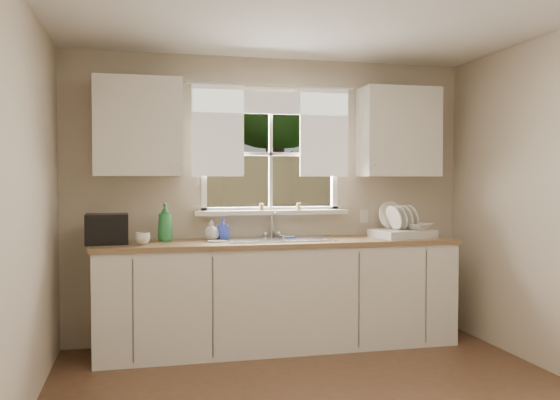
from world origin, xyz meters
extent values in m
cube|color=beige|center=(0.00, 2.00, 0.57)|extent=(3.60, 0.02, 1.15)
cube|color=beige|center=(0.00, 2.00, 2.33)|extent=(3.60, 0.02, 0.35)
cube|color=beige|center=(-1.20, 2.00, 1.65)|extent=(1.20, 0.02, 1.00)
cube|color=beige|center=(1.20, 2.00, 1.65)|extent=(1.20, 0.02, 1.00)
cube|color=beige|center=(-1.80, 0.00, 1.25)|extent=(0.02, 4.00, 2.50)
cube|color=white|center=(0.00, 2.02, 1.15)|extent=(1.30, 0.06, 0.05)
cube|color=white|center=(0.00, 2.02, 2.15)|extent=(1.30, 0.06, 0.05)
cube|color=white|center=(-0.60, 2.02, 1.65)|extent=(0.05, 0.06, 1.05)
cube|color=white|center=(0.60, 2.02, 1.65)|extent=(0.05, 0.06, 1.05)
cube|color=white|center=(0.00, 2.02, 1.65)|extent=(0.03, 0.04, 1.00)
cube|color=white|center=(0.00, 2.02, 1.65)|extent=(1.20, 0.04, 0.03)
cube|color=white|center=(0.00, 1.96, 1.13)|extent=(1.38, 0.14, 0.04)
cylinder|color=white|center=(0.00, 1.94, 2.25)|extent=(1.50, 0.02, 0.02)
cube|color=white|center=(-0.48, 1.95, 1.85)|extent=(0.45, 0.02, 0.80)
cube|color=white|center=(0.48, 1.95, 1.85)|extent=(0.45, 0.02, 0.80)
cube|color=white|center=(0.00, 1.95, 2.10)|extent=(1.40, 0.02, 0.20)
cube|color=white|center=(0.00, 1.68, 0.43)|extent=(3.00, 0.62, 0.87)
cube|color=olive|center=(0.00, 1.68, 0.89)|extent=(3.04, 0.65, 0.04)
cube|color=white|center=(-1.15, 1.82, 1.85)|extent=(0.70, 0.33, 0.80)
cube|color=white|center=(1.15, 1.82, 1.85)|extent=(0.70, 0.33, 0.80)
cube|color=beige|center=(0.88, 1.99, 1.08)|extent=(0.08, 0.01, 0.12)
cylinder|color=brown|center=(0.24, 1.94, 1.18)|extent=(0.04, 0.04, 0.06)
cylinder|color=brown|center=(-0.10, 1.94, 1.18)|extent=(0.04, 0.04, 0.06)
cube|color=#335421|center=(0.00, 7.00, -0.02)|extent=(20.00, 10.00, 0.02)
cube|color=#947B52|center=(0.00, 5.00, 0.90)|extent=(8.00, 0.10, 1.80)
cube|color=maroon|center=(-1.20, 8.50, 1.10)|extent=(3.00, 3.00, 2.20)
cube|color=black|center=(-1.20, 8.50, 2.35)|extent=(3.20, 3.20, 0.30)
cylinder|color=#423021|center=(1.40, 8.00, 1.60)|extent=(0.36, 0.36, 3.20)
sphere|color=#214716|center=(1.40, 8.00, 4.00)|extent=(4.00, 4.00, 4.00)
sphere|color=#214716|center=(0.30, 9.50, 4.50)|extent=(3.20, 3.20, 3.20)
cube|color=#B7B7BC|center=(0.00, 1.71, 0.83)|extent=(0.84, 0.46, 0.18)
cube|color=#B7B7BC|center=(0.00, 1.71, 0.92)|extent=(0.88, 0.50, 0.01)
cube|color=#B7B7BC|center=(0.00, 1.71, 0.89)|extent=(0.02, 0.41, 0.14)
cylinder|color=silver|center=(0.00, 1.96, 1.02)|extent=(0.03, 0.03, 0.22)
cylinder|color=silver|center=(0.00, 1.88, 1.13)|extent=(0.02, 0.18, 0.02)
sphere|color=silver|center=(-0.06, 1.96, 0.94)|extent=(0.05, 0.05, 0.05)
sphere|color=silver|center=(0.06, 1.96, 0.94)|extent=(0.05, 0.05, 0.05)
cube|color=silver|center=(1.12, 1.68, 0.94)|extent=(0.56, 0.46, 0.07)
cylinder|color=white|center=(1.07, 1.80, 1.10)|extent=(0.27, 0.12, 0.25)
cylinder|color=white|center=(1.03, 1.66, 1.09)|extent=(0.11, 0.23, 0.22)
cylinder|color=white|center=(1.09, 1.67, 1.09)|extent=(0.11, 0.23, 0.22)
cylinder|color=white|center=(1.15, 1.68, 1.09)|extent=(0.11, 0.23, 0.22)
cylinder|color=white|center=(1.21, 1.70, 1.09)|extent=(0.11, 0.23, 0.22)
imported|color=white|center=(1.26, 1.63, 1.01)|extent=(0.31, 0.31, 0.06)
imported|color=#2E8D46|center=(-0.94, 1.81, 1.07)|extent=(0.14, 0.14, 0.32)
imported|color=#3345C2|center=(-0.46, 1.80, 1.00)|extent=(0.10, 0.10, 0.18)
imported|color=#ECEBC2|center=(-0.56, 1.80, 0.99)|extent=(0.14, 0.14, 0.16)
cylinder|color=white|center=(-0.53, 1.66, 0.92)|extent=(0.16, 0.16, 0.01)
imported|color=silver|center=(-1.13, 1.58, 0.96)|extent=(0.16, 0.16, 0.10)
cube|color=black|center=(-1.40, 1.71, 1.03)|extent=(0.34, 0.29, 0.24)
camera|label=1|loc=(-1.14, -3.17, 1.42)|focal=38.00mm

